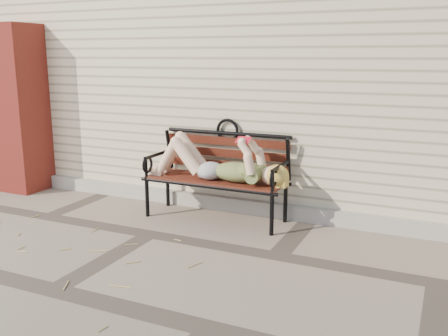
% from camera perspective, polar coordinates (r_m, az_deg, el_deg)
% --- Properties ---
extents(ground, '(80.00, 80.00, 0.00)m').
position_cam_1_polar(ground, '(4.75, -8.47, -7.49)').
color(ground, '#7A6A5D').
rests_on(ground, ground).
extents(house_wall, '(8.00, 4.00, 3.00)m').
position_cam_1_polar(house_wall, '(7.16, 4.51, 11.65)').
color(house_wall, beige).
rests_on(house_wall, ground).
extents(foundation_strip, '(8.00, 0.10, 0.15)m').
position_cam_1_polar(foundation_strip, '(5.52, -3.03, -3.65)').
color(foundation_strip, '#9F9890').
rests_on(foundation_strip, ground).
extents(brick_pillar, '(0.50, 0.50, 2.00)m').
position_cam_1_polar(brick_pillar, '(6.56, -22.30, 6.27)').
color(brick_pillar, '#AC2E27').
rests_on(brick_pillar, ground).
extents(garden_bench, '(1.54, 0.61, 1.00)m').
position_cam_1_polar(garden_bench, '(5.06, -0.58, 0.49)').
color(garden_bench, black).
rests_on(garden_bench, ground).
extents(reading_woman, '(1.45, 0.33, 0.46)m').
position_cam_1_polar(reading_woman, '(4.94, -1.05, 0.58)').
color(reading_woman, '#093844').
rests_on(reading_woman, ground).
extents(straw_scatter, '(2.87, 1.69, 0.01)m').
position_cam_1_polar(straw_scatter, '(4.33, -21.68, -10.27)').
color(straw_scatter, tan).
rests_on(straw_scatter, ground).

